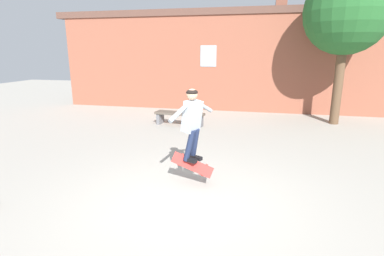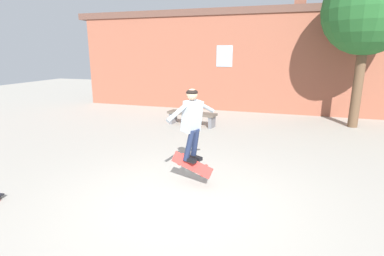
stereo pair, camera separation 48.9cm
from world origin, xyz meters
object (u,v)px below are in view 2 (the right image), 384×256
park_bench (192,116)px  skater (192,119)px  tree_right (368,11)px  skateboard_flipping (192,165)px

park_bench → skater: (1.53, -4.79, 1.01)m
tree_right → skater: size_ratio=3.79×
skater → park_bench: bearing=132.8°
tree_right → park_bench: (-5.52, -1.52, -3.52)m
tree_right → skateboard_flipping: (-3.97, -6.36, -3.42)m
tree_right → skater: tree_right is taller
tree_right → park_bench: size_ratio=2.87×
park_bench → skateboard_flipping: size_ratio=2.16×
skater → tree_right: bearing=82.8°
skateboard_flipping → skater: bearing=113.3°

